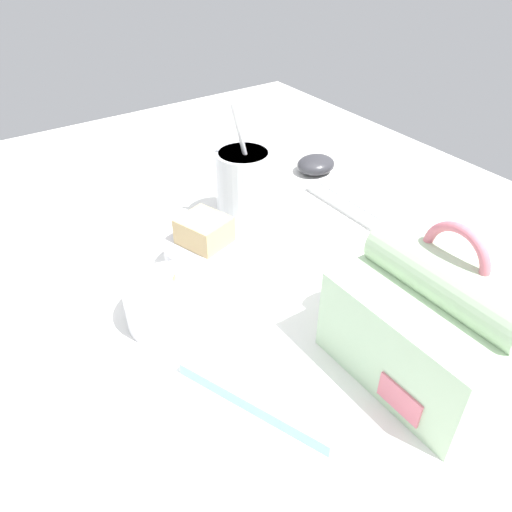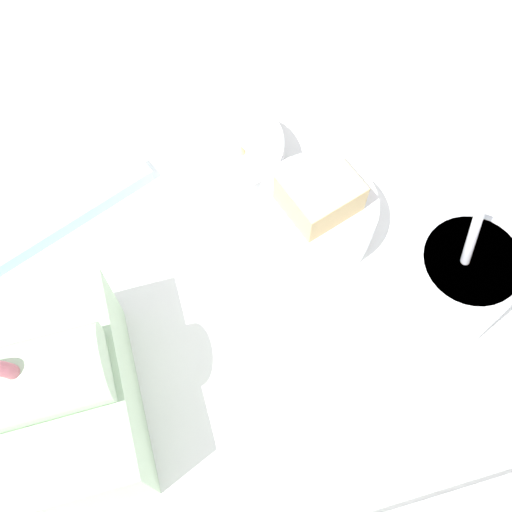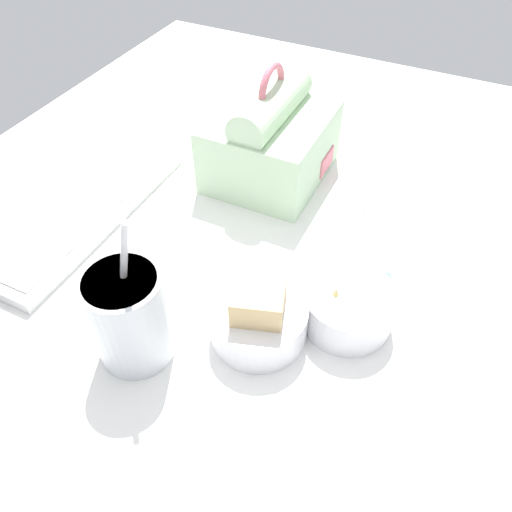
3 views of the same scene
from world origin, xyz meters
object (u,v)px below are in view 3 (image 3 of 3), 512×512
soup_cup (129,315)px  bento_bowl_snacks (349,304)px  chopstick_case (374,228)px  bento_bowl_sandwich (259,317)px  lunch_bag (271,140)px  keyboard (82,209)px

soup_cup → bento_bowl_snacks: 24.77cm
chopstick_case → bento_bowl_snacks: bearing=-175.5°
bento_bowl_sandwich → bento_bowl_snacks: 10.75cm
lunch_bag → chopstick_case: size_ratio=1.04×
keyboard → bento_bowl_snacks: bento_bowl_snacks is taller
keyboard → soup_cup: soup_cup is taller
bento_bowl_sandwich → chopstick_case: bearing=-17.7°
soup_cup → bento_bowl_sandwich: (7.82, -11.36, -3.06)cm
bento_bowl_snacks → chopstick_case: bento_bowl_snacks is taller
keyboard → lunch_bag: bearing=-44.7°
keyboard → lunch_bag: (20.74, -20.50, 5.34)cm
lunch_bag → bento_bowl_snacks: 30.06cm
lunch_bag → bento_bowl_snacks: size_ratio=1.73×
keyboard → bento_bowl_snacks: 40.71cm
lunch_bag → soup_cup: size_ratio=0.93×
chopstick_case → keyboard: bearing=110.5°
bento_bowl_sandwich → soup_cup: bearing=124.5°
chopstick_case → bento_bowl_sandwich: bearing=162.3°
bento_bowl_snacks → soup_cup: bearing=126.0°
keyboard → lunch_bag: size_ratio=1.89×
soup_cup → chopstick_case: size_ratio=1.12×
lunch_bag → chopstick_case: (-5.98, -18.89, -5.56)cm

